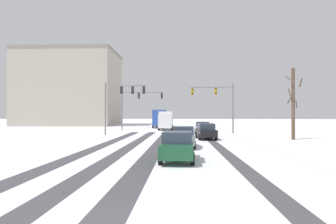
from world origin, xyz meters
TOP-DOWN VIEW (x-y plane):
  - wheel_track_left_lane at (-2.74, 16.31)m, footprint 1.00×35.87m
  - wheel_track_right_lane at (-5.13, 16.31)m, footprint 1.10×35.87m
  - wheel_track_center at (-0.58, 16.31)m, footprint 1.11×35.87m
  - wheel_track_oncoming at (4.28, 16.31)m, footprint 0.82×35.87m
  - sidewalk_kerb_right at (9.46, 14.67)m, footprint 4.00×35.87m
  - traffic_signal_far_left at (-5.71, 38.74)m, footprint 6.78×0.65m
  - traffic_signal_near_right at (6.16, 30.73)m, footprint 5.58×0.61m
  - traffic_signal_near_left at (-6.03, 28.62)m, footprint 5.16×0.40m
  - car_silver_lead at (4.03, 29.42)m, footprint 1.85×4.11m
  - car_black_second at (3.90, 23.12)m, footprint 2.02×4.19m
  - car_grey_third at (1.49, 15.90)m, footprint 1.88×4.12m
  - car_dark_green_fourth at (1.11, 9.52)m, footprint 1.94×4.15m
  - bus_oncoming at (-2.74, 49.71)m, footprint 2.96×11.08m
  - box_truck_delivery at (-1.14, 40.84)m, footprint 2.35×7.42m
  - bare_tree_sidewalk_mid at (12.67, 22.92)m, footprint 1.75×1.55m
  - office_building_far_left_block at (-24.67, 59.12)m, footprint 21.80×15.02m

SIDE VIEW (x-z plane):
  - wheel_track_left_lane at x=-2.74m, z-range 0.00..0.01m
  - wheel_track_right_lane at x=-5.13m, z-range 0.00..0.01m
  - wheel_track_center at x=-0.58m, z-range 0.00..0.01m
  - wheel_track_oncoming at x=4.28m, z-range 0.00..0.01m
  - sidewalk_kerb_right at x=9.46m, z-range 0.00..0.12m
  - car_silver_lead at x=4.03m, z-range 0.01..1.63m
  - car_black_second at x=3.90m, z-range 0.01..1.63m
  - car_grey_third at x=1.49m, z-range 0.01..1.63m
  - car_dark_green_fourth at x=1.11m, z-range 0.01..1.63m
  - box_truck_delivery at x=-1.14m, z-range 0.12..3.14m
  - bus_oncoming at x=-2.74m, z-range 0.30..3.68m
  - bare_tree_sidewalk_mid at x=12.67m, z-range 0.14..7.38m
  - traffic_signal_near_right at x=6.16m, z-range 1.37..7.87m
  - traffic_signal_far_left at x=-5.71m, z-range 1.43..7.93m
  - traffic_signal_near_left at x=-6.03m, z-range 1.51..8.01m
  - office_building_far_left_block at x=-24.67m, z-range 0.01..17.28m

